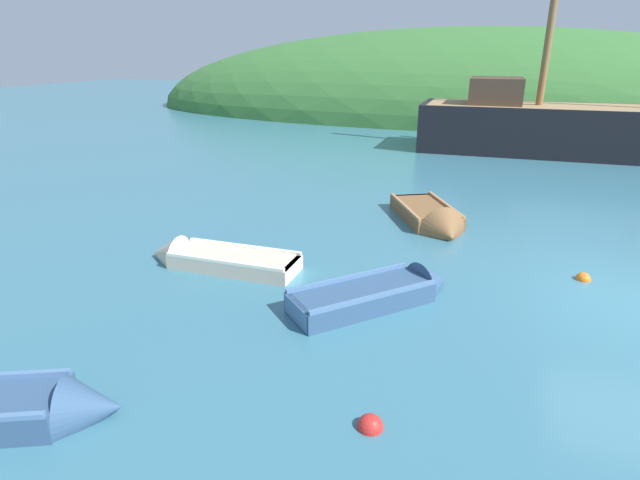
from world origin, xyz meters
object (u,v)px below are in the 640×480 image
Objects in this scene: rowboat_outer_right at (212,261)px; buoy_red at (370,427)px; rowboat_near_dock at (432,221)px; buoy_orange at (583,280)px; sailing_ship at (584,137)px; rowboat_outer_left at (382,295)px.

rowboat_outer_right reaches higher than buoy_red.
buoy_red is at bearing -25.62° from rowboat_near_dock.
buoy_red reaches higher than buoy_orange.
rowboat_outer_right is (-9.14, -15.65, -0.70)m from sailing_ship.
rowboat_near_dock is 7.90m from buoy_red.
rowboat_near_dock is (0.36, 4.62, -0.01)m from rowboat_outer_left.
sailing_ship is 50.94× the size of buoy_red.
sailing_ship is at bearing 129.58° from rowboat_near_dock.
rowboat_near_dock is 4.07m from buoy_orange.
rowboat_outer_right is 10.23× the size of buoy_red.
buoy_orange is (3.59, 2.14, -0.13)m from rowboat_outer_left.
buoy_red is (0.16, -7.90, -0.11)m from rowboat_near_dock.
buoy_red is at bearing -126.75° from rowboat_outer_left.
rowboat_outer_left is at bearing -108.19° from sailing_ship.
rowboat_near_dock reaches higher than rowboat_outer_left.
rowboat_outer_left is 4.19m from buoy_orange.
sailing_ship reaches higher than buoy_orange.
buoy_orange is at bearing -97.06° from sailing_ship.
rowboat_outer_right is at bearing 138.41° from buoy_red.
sailing_ship is 5.01× the size of rowboat_near_dock.
sailing_ship is 20.05m from buoy_red.
rowboat_outer_left reaches higher than buoy_red.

